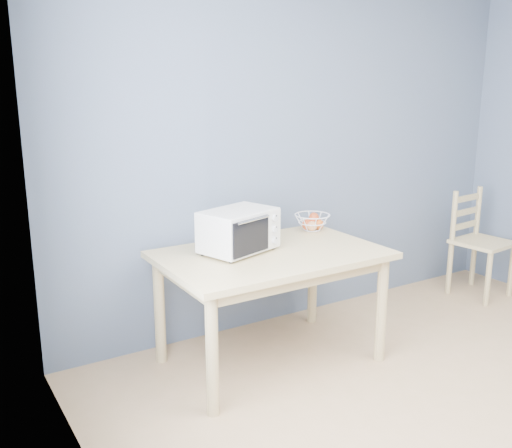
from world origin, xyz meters
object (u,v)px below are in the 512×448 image
toaster_oven (237,231)px  dining_chair (478,244)px  dining_table (271,267)px  fruit_basket (312,222)px

toaster_oven → dining_chair: 2.44m
dining_table → toaster_oven: size_ratio=2.61×
fruit_basket → dining_table: bearing=-151.3°
dining_table → toaster_oven: 0.33m
toaster_oven → dining_chair: size_ratio=0.59×
toaster_oven → fruit_basket: (0.74, 0.20, -0.08)m
toaster_oven → fruit_basket: size_ratio=1.61×
toaster_oven → dining_chair: (2.40, 0.02, -0.45)m
fruit_basket → dining_chair: size_ratio=0.37×
fruit_basket → dining_chair: (1.66, -0.18, -0.37)m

